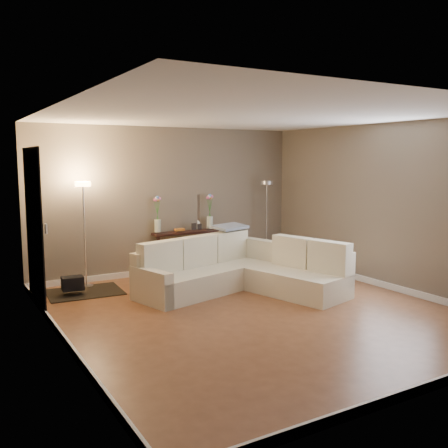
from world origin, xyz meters
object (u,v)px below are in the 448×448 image
floor_lamp_unlit (267,206)px  console_table (181,249)px  floor_lamp_lit (84,213)px  sectional_sofa (238,271)px

floor_lamp_unlit → console_table: bearing=172.8°
floor_lamp_lit → floor_lamp_unlit: (3.50, -0.02, -0.04)m
floor_lamp_lit → floor_lamp_unlit: floor_lamp_lit is taller
console_table → floor_lamp_unlit: floor_lamp_unlit is taller
floor_lamp_unlit → sectional_sofa: bearing=-137.2°
sectional_sofa → floor_lamp_lit: bearing=144.7°
sectional_sofa → console_table: bearing=97.6°
floor_lamp_lit → floor_lamp_unlit: 3.50m
floor_lamp_lit → sectional_sofa: bearing=-35.3°
sectional_sofa → floor_lamp_unlit: bearing=42.8°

